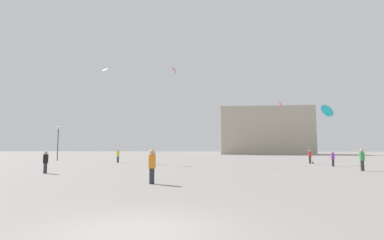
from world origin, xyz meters
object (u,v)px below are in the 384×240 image
kite_crimson_diamond (174,70)px  handbag_beside_flyer (313,163)px  person_in_red (310,156)px  person_in_black (46,161)px  person_in_purple (333,158)px  person_in_orange (152,165)px  person_in_green (362,159)px  person_in_yellow (118,155)px  kite_amber_delta (105,72)px  lamppost_east (58,138)px  building_left_hall (264,131)px  person_in_grey (154,156)px  kite_cyan_diamond (328,110)px  kite_magenta_delta (282,105)px

kite_crimson_diamond → handbag_beside_flyer: (16.64, 1.34, -11.26)m
person_in_red → person_in_black: (-24.00, -15.43, 0.00)m
person_in_purple → person_in_orange: bearing=118.5°
person_in_green → kite_crimson_diamond: size_ratio=0.17×
person_in_yellow → person_in_purple: person_in_yellow is taller
person_in_purple → kite_amber_delta: (-26.40, 6.03, 10.96)m
person_in_black → kite_amber_delta: 19.64m
handbag_beside_flyer → kite_amber_delta: bearing=178.5°
kite_amber_delta → lamppost_east: (-8.79, 5.11, -8.44)m
person_in_yellow → building_left_hall: 60.12m
person_in_grey → person_in_orange: (3.61, -18.45, 0.08)m
person_in_purple → handbag_beside_flyer: bearing=-14.2°
building_left_hall → lamppost_east: (-38.22, -48.25, -3.44)m
person_in_purple → handbag_beside_flyer: size_ratio=4.94×
person_in_green → person_in_grey: bearing=-103.6°
person_in_purple → lamppost_east: 37.00m
person_in_green → person_in_purple: 6.07m
person_in_grey → kite_cyan_diamond: size_ratio=0.36×
kite_amber_delta → building_left_hall: building_left_hall is taller
person_in_red → kite_amber_delta: bearing=-19.7°
kite_crimson_diamond → kite_amber_delta: size_ratio=0.96×
person_in_yellow → kite_crimson_diamond: size_ratio=0.16×
person_in_red → person_in_grey: (-18.38, -2.82, 0.00)m
person_in_grey → kite_magenta_delta: bearing=-81.9°
person_in_red → person_in_purple: person_in_red is taller
building_left_hall → lamppost_east: bearing=-128.4°
kite_cyan_diamond → kite_crimson_diamond: size_ratio=0.43×
person_in_grey → lamppost_east: lamppost_east is taller
person_in_red → person_in_black: size_ratio=1.00×
person_in_black → person_in_grey: bearing=21.1°
person_in_red → building_left_hall: 54.61m
person_in_black → person_in_orange: size_ratio=0.92×
person_in_red → person_in_green: (0.68, -11.30, 0.09)m
person_in_purple → kite_crimson_diamond: bearing=59.2°
person_in_orange → building_left_hall: bearing=147.2°
person_in_red → person_in_purple: size_ratio=1.05×
person_in_grey → person_in_orange: bearing=-170.9°
kite_amber_delta → person_in_red: bearing=-1.8°
kite_cyan_diamond → handbag_beside_flyer: (1.51, 9.38, -5.15)m
person_in_purple → person_in_grey: bearing=65.2°
person_in_purple → kite_magenta_delta: bearing=19.2°
person_in_green → lamppost_east: bearing=-105.7°
person_in_red → person_in_black: 28.53m
person_in_grey → person_in_purple: 19.20m
person_in_black → lamppost_east: size_ratio=0.33×
person_in_red → building_left_hall: (3.69, 54.16, 5.93)m
person_in_yellow → lamppost_east: size_ratio=0.34×
building_left_hall → handbag_beside_flyer: bearing=-93.5°
kite_amber_delta → kite_magenta_delta: bearing=-2.3°
person_in_orange → kite_magenta_delta: size_ratio=0.29×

